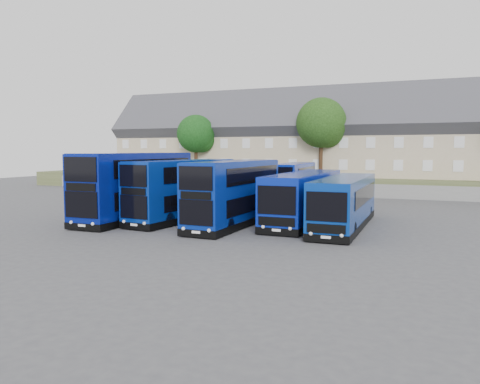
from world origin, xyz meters
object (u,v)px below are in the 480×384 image
Objects in this scene: dd_front_left at (136,187)px; tree_mid at (323,125)px; dd_front_mid at (183,191)px; coach_east_a at (304,198)px; tree_west at (197,135)px.

tree_mid reaches higher than dd_front_left.
dd_front_mid is 0.87× the size of coach_east_a.
tree_west reaches higher than coach_east_a.
tree_west is 16.04m from tree_mid.
tree_west is (-7.31, 23.85, 4.63)m from dd_front_left.
dd_front_mid is 1.22× the size of tree_mid.
dd_front_left reaches higher than coach_east_a.
tree_mid reaches higher than coach_east_a.
coach_east_a is at bearing 22.42° from dd_front_mid.
coach_east_a is (12.08, 3.35, -0.68)m from dd_front_left.
tree_west reaches higher than dd_front_mid.
dd_front_mid is (3.56, 0.83, -0.26)m from dd_front_left.
tree_west is 0.83× the size of tree_mid.
coach_east_a is at bearing -46.60° from tree_west.
coach_east_a is 1.41× the size of tree_mid.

